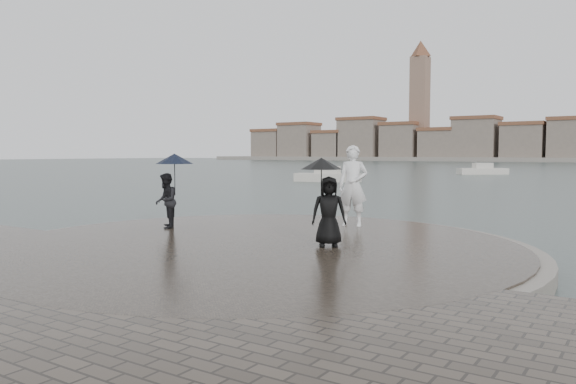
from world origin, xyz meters
The scene contains 7 objects.
ground centered at (0.00, 0.00, 0.00)m, with size 400.00×400.00×0.00m, color #2B3835.
kerb_ring centered at (0.00, 3.50, 0.16)m, with size 12.50×12.50×0.32m, color gray.
quay_tip centered at (0.00, 3.50, 0.18)m, with size 11.90×11.90×0.36m, color #2D261E.
statue centered at (0.50, 7.34, 1.50)m, with size 0.83×0.54×2.27m, color white.
visitor_left centered at (-3.48, 4.16, 1.48)m, with size 1.22×1.08×2.04m.
visitor_right centered at (1.55, 4.00, 1.44)m, with size 1.18×0.99×1.95m.
boats centered at (-12.28, 46.30, 0.38)m, with size 12.14×27.55×1.50m.
Camera 1 is at (7.64, -6.75, 2.41)m, focal length 35.00 mm.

